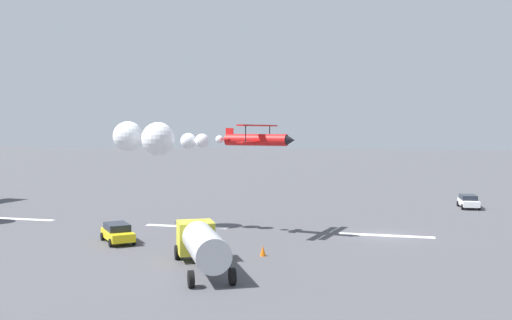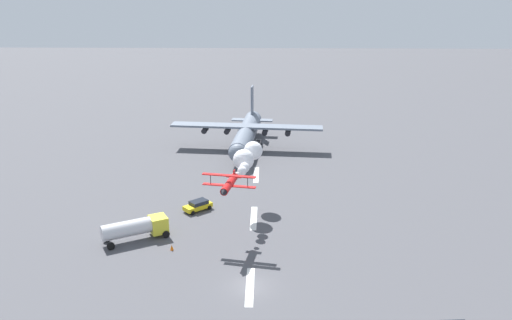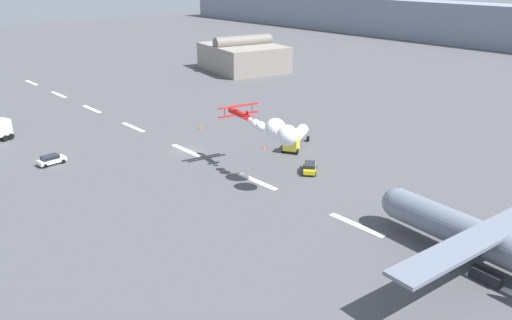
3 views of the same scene
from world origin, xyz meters
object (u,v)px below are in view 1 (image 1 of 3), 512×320
fuel_tanker_truck (202,244)px  airport_staff_sedan (118,232)px  traffic_cone_far (263,251)px  stunt_biplane_red (161,138)px  followme_car_yellow (468,201)px

fuel_tanker_truck → airport_staff_sedan: (9.67, -6.96, -0.93)m
fuel_tanker_truck → traffic_cone_far: (-2.73, -5.13, -1.36)m
fuel_tanker_truck → airport_staff_sedan: bearing=-35.8°
stunt_biplane_red → traffic_cone_far: 16.77m
fuel_tanker_truck → followme_car_yellow: 40.22m
followme_car_yellow → traffic_cone_far: size_ratio=5.79×
followme_car_yellow → stunt_biplane_red: bearing=36.0°
followme_car_yellow → traffic_cone_far: 34.41m
airport_staff_sedan → stunt_biplane_red: bearing=-94.9°
stunt_biplane_red → fuel_tanker_truck: bearing=122.6°
airport_staff_sedan → fuel_tanker_truck: bearing=144.2°
stunt_biplane_red → traffic_cone_far: (-11.78, 8.99, -7.85)m
stunt_biplane_red → fuel_tanker_truck: size_ratio=2.08×
fuel_tanker_truck → followme_car_yellow: fuel_tanker_truck is taller
followme_car_yellow → airport_staff_sedan: size_ratio=0.99×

